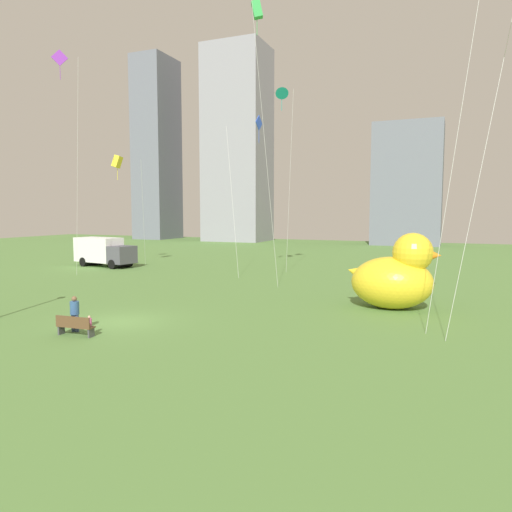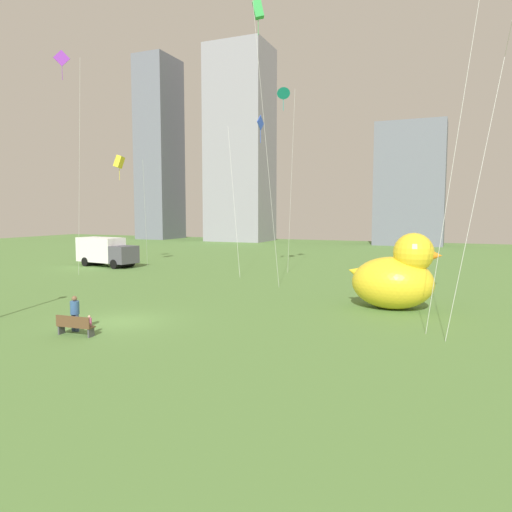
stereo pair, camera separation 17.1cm
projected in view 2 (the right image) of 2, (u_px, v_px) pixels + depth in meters
The scene contains 12 objects.
ground_plane at pixel (121, 322), 23.62m from camera, with size 140.00×140.00×0.00m, color #557E3C.
park_bench at pixel (75, 325), 20.95m from camera, with size 1.78×0.55×0.90m.
person_adult at pixel (75, 312), 21.69m from camera, with size 0.40×0.40×1.64m.
person_child at pixel (89, 324), 21.20m from camera, with size 0.21×0.21×0.86m.
giant_inflatable_duck at pixel (396, 277), 26.62m from camera, with size 5.18×3.32×4.29m.
box_truck at pixel (106, 252), 47.42m from camera, with size 6.88×3.32×2.85m.
city_skyline at pixel (246, 154), 87.53m from camera, with size 56.60×9.52×35.43m.
kite_teal at pixel (283, 91), 40.47m from camera, with size 1.88×2.01×16.49m.
kite_purple at pixel (64, 73), 38.28m from camera, with size 2.00×1.94×18.30m.
kite_yellow at pixel (119, 162), 44.88m from camera, with size 3.61×3.86×10.77m.
kite_green at pixel (258, 12), 33.08m from camera, with size 2.05×2.00×20.01m.
kite_blue at pixel (258, 131), 40.97m from camera, with size 3.42×3.99×13.69m.
Camera 2 is at (15.15, -18.81, 5.46)m, focal length 33.50 mm.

